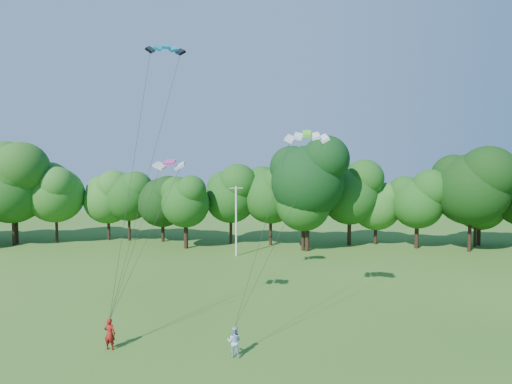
{
  "coord_description": "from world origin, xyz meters",
  "views": [
    {
      "loc": [
        4.21,
        -17.15,
        10.41
      ],
      "look_at": [
        2.16,
        13.0,
        8.63
      ],
      "focal_mm": 28.0,
      "sensor_mm": 36.0,
      "label": 1
    }
  ],
  "objects": [
    {
      "name": "kite_pink",
      "position": [
        -3.08,
        8.15,
        10.83
      ],
      "size": [
        2.02,
        1.05,
        0.4
      ],
      "rotation": [
        0.0,
        0.0,
        0.05
      ],
      "color": "#C63792",
      "rests_on": "ground"
    },
    {
      "name": "tree_back_west",
      "position": [
        -32.51,
        35.11,
        9.46
      ],
      "size": [
        10.41,
        10.41,
        15.15
      ],
      "color": "#3A2917",
      "rests_on": "ground"
    },
    {
      "name": "tree_back_center",
      "position": [
        7.27,
        33.06,
        9.13
      ],
      "size": [
        10.05,
        10.05,
        14.62
      ],
      "color": "black",
      "rests_on": "ground"
    },
    {
      "name": "utility_pole",
      "position": [
        -1.35,
        29.69,
        4.27
      ],
      "size": [
        1.56,
        0.72,
        8.31
      ],
      "rotation": [
        0.0,
        0.0,
        0.4
      ],
      "color": "silver",
      "rests_on": "ground"
    },
    {
      "name": "kite_flyer_right",
      "position": [
        1.54,
        4.26,
        0.85
      ],
      "size": [
        0.88,
        0.72,
        1.7
      ],
      "primitive_type": "imported",
      "rotation": [
        0.0,
        0.0,
        3.05
      ],
      "color": "#A3C4E2",
      "rests_on": "ground"
    },
    {
      "name": "tree_back_east",
      "position": [
        29.78,
        37.43,
        7.85
      ],
      "size": [
        8.65,
        8.65,
        12.58
      ],
      "color": "#321C14",
      "rests_on": "ground"
    },
    {
      "name": "kite_teal",
      "position": [
        -3.91,
        10.3,
        18.8
      ],
      "size": [
        2.72,
        1.83,
        0.63
      ],
      "rotation": [
        0.0,
        0.0,
        0.32
      ],
      "color": "#047593",
      "rests_on": "ground"
    },
    {
      "name": "kite_green",
      "position": [
        5.75,
        9.39,
        12.71
      ],
      "size": [
        2.84,
        1.37,
        0.58
      ],
      "rotation": [
        0.0,
        0.0,
        -0.04
      ],
      "color": "#4FDE21",
      "rests_on": "ground"
    },
    {
      "name": "kite_flyer_left",
      "position": [
        -5.71,
        4.62,
        0.92
      ],
      "size": [
        0.7,
        0.49,
        1.83
      ],
      "primitive_type": "imported",
      "rotation": [
        0.0,
        0.0,
        3.06
      ],
      "color": "maroon",
      "rests_on": "ground"
    }
  ]
}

